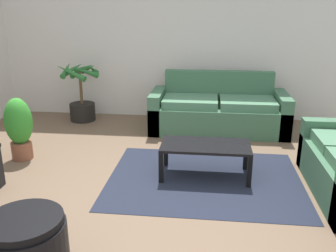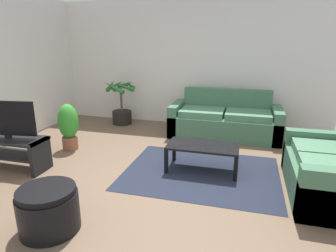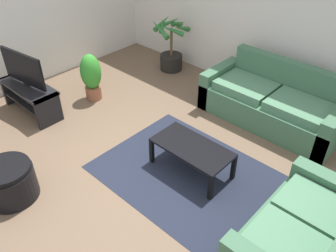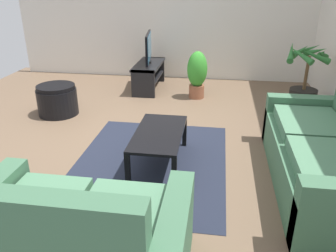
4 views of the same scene
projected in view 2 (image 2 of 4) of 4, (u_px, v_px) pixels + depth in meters
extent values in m
plane|color=brown|center=(148.00, 182.00, 3.96)|extent=(6.60, 6.60, 0.00)
cube|color=silver|center=(192.00, 64.00, 6.35)|extent=(6.00, 0.06, 2.70)
cube|color=#3F6B4C|center=(224.00, 126.00, 5.77)|extent=(2.12, 0.90, 0.42)
cube|color=#3F6B4C|center=(227.00, 100.00, 5.99)|extent=(1.76, 0.16, 0.48)
cube|color=#3F6B4C|center=(177.00, 118.00, 5.99)|extent=(0.18, 0.90, 0.62)
cube|color=#3F6B4C|center=(277.00, 125.00, 5.50)|extent=(0.18, 0.90, 0.62)
cube|color=#4F7F5D|center=(202.00, 112.00, 5.76)|extent=(0.84, 0.66, 0.12)
cube|color=#4F7F5D|center=(248.00, 115.00, 5.54)|extent=(0.84, 0.66, 0.12)
cube|color=#3F6B4C|center=(327.00, 179.00, 3.60)|extent=(0.90, 1.52, 0.42)
cube|color=#3F6B4C|center=(317.00, 152.00, 4.19)|extent=(0.90, 0.18, 0.62)
cube|color=#4F7F5D|center=(332.00, 168.00, 3.27)|extent=(0.66, 0.54, 0.12)
cube|color=#4F7F5D|center=(321.00, 150.00, 3.80)|extent=(0.66, 0.54, 0.12)
cube|color=black|center=(9.00, 139.00, 4.27)|extent=(1.10, 0.45, 0.04)
cube|color=black|center=(11.00, 154.00, 4.34)|extent=(1.02, 0.39, 0.03)
cube|color=black|center=(41.00, 156.00, 4.20)|extent=(0.06, 0.41, 0.49)
cube|color=black|center=(5.00, 118.00, 4.18)|extent=(0.90, 0.16, 0.51)
cube|color=teal|center=(6.00, 118.00, 4.20)|extent=(0.85, 0.12, 0.46)
cylinder|color=black|center=(8.00, 136.00, 4.26)|extent=(0.10, 0.10, 0.04)
cube|color=black|center=(203.00, 146.00, 4.22)|extent=(1.02, 0.52, 0.03)
cube|color=black|center=(166.00, 161.00, 4.18)|extent=(0.05, 0.05, 0.36)
cube|color=black|center=(235.00, 169.00, 3.94)|extent=(0.05, 0.05, 0.36)
cube|color=black|center=(174.00, 150.00, 4.62)|extent=(0.05, 0.05, 0.36)
cube|color=black|center=(237.00, 156.00, 4.37)|extent=(0.05, 0.05, 0.36)
cube|color=#1E2333|center=(201.00, 173.00, 4.23)|extent=(2.20, 1.70, 0.01)
cylinder|color=black|center=(122.00, 117.00, 6.66)|extent=(0.43, 0.43, 0.30)
cylinder|color=brown|center=(121.00, 99.00, 6.54)|extent=(0.05, 0.05, 0.53)
cone|color=#2A6D30|center=(131.00, 86.00, 6.41)|extent=(0.15, 0.47, 0.26)
cone|color=#2A6D30|center=(128.00, 84.00, 6.56)|extent=(0.37, 0.29, 0.23)
cone|color=#2A6D30|center=(125.00, 84.00, 6.60)|extent=(0.38, 0.14, 0.22)
cone|color=#2A6D30|center=(117.00, 84.00, 6.59)|extent=(0.31, 0.35, 0.22)
cone|color=#2A6D30|center=(111.00, 85.00, 6.49)|extent=(0.13, 0.46, 0.26)
cone|color=#2A6D30|center=(113.00, 86.00, 6.38)|extent=(0.31, 0.34, 0.22)
cone|color=#2A6D30|center=(113.00, 87.00, 6.22)|extent=(0.55, 0.21, 0.29)
cone|color=#2A6D30|center=(124.00, 87.00, 6.25)|extent=(0.41, 0.39, 0.26)
cylinder|color=brown|center=(70.00, 143.00, 5.13)|extent=(0.26, 0.26, 0.23)
ellipsoid|color=#34902C|center=(68.00, 121.00, 5.01)|extent=(0.34, 0.34, 0.61)
cylinder|color=black|center=(49.00, 212.00, 2.93)|extent=(0.60, 0.60, 0.40)
cylinder|color=black|center=(46.00, 191.00, 2.86)|extent=(0.57, 0.57, 0.06)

